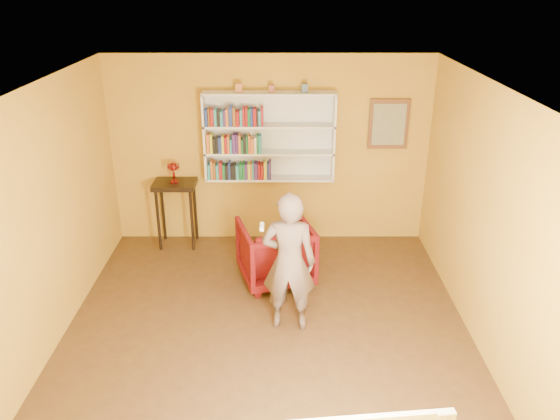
{
  "coord_description": "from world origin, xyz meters",
  "views": [
    {
      "loc": [
        0.14,
        -4.92,
        3.67
      ],
      "look_at": [
        0.14,
        0.75,
        1.2
      ],
      "focal_mm": 35.0,
      "sensor_mm": 36.0,
      "label": 1
    }
  ],
  "objects_px": {
    "console_table": "(175,193)",
    "armchair": "(276,252)",
    "ruby_lustre": "(173,168)",
    "person": "(289,263)",
    "bookshelf": "(270,136)"
  },
  "relations": [
    {
      "from": "ruby_lustre",
      "to": "person",
      "type": "bearing_deg",
      "value": -51.96
    },
    {
      "from": "armchair",
      "to": "person",
      "type": "relative_size",
      "value": 0.55
    },
    {
      "from": "bookshelf",
      "to": "armchair",
      "type": "distance_m",
      "value": 1.67
    },
    {
      "from": "bookshelf",
      "to": "ruby_lustre",
      "type": "relative_size",
      "value": 6.3
    },
    {
      "from": "console_table",
      "to": "bookshelf",
      "type": "bearing_deg",
      "value": 6.8
    },
    {
      "from": "bookshelf",
      "to": "person",
      "type": "relative_size",
      "value": 1.11
    },
    {
      "from": "console_table",
      "to": "armchair",
      "type": "bearing_deg",
      "value": -35.38
    },
    {
      "from": "bookshelf",
      "to": "console_table",
      "type": "height_order",
      "value": "bookshelf"
    },
    {
      "from": "bookshelf",
      "to": "console_table",
      "type": "xyz_separation_m",
      "value": [
        -1.34,
        -0.16,
        -0.79
      ]
    },
    {
      "from": "bookshelf",
      "to": "console_table",
      "type": "bearing_deg",
      "value": -173.2
    },
    {
      "from": "console_table",
      "to": "ruby_lustre",
      "type": "xyz_separation_m",
      "value": [
        0.0,
        0.0,
        0.37
      ]
    },
    {
      "from": "armchair",
      "to": "ruby_lustre",
      "type": "bearing_deg",
      "value": -51.53
    },
    {
      "from": "ruby_lustre",
      "to": "armchair",
      "type": "xyz_separation_m",
      "value": [
        1.43,
        -1.01,
        -0.77
      ]
    },
    {
      "from": "armchair",
      "to": "bookshelf",
      "type": "bearing_deg",
      "value": -101.85
    },
    {
      "from": "ruby_lustre",
      "to": "bookshelf",
      "type": "bearing_deg",
      "value": 6.8
    }
  ]
}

